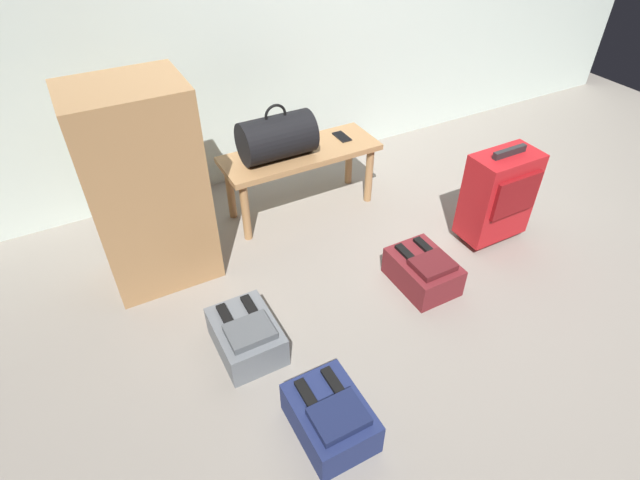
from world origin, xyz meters
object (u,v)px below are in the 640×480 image
object	(u,v)px
bench	(301,160)
backpack_grey	(247,336)
side_cabinet	(146,189)
backpack_maroon	(423,271)
backpack_navy	(331,417)
cell_phone	(342,137)
suitcase_upright_red	(499,195)
duffel_bag_black	(277,137)

from	to	relation	value
bench	backpack_grey	xyz separation A→B (m)	(-0.77, -0.94, -0.27)
bench	side_cabinet	xyz separation A→B (m)	(-0.97, -0.17, 0.19)
backpack_maroon	backpack_navy	bearing A→B (deg)	-148.92
bench	backpack_grey	size ratio (longest dim) A/B	2.63
bench	cell_phone	size ratio (longest dim) A/B	6.94
cell_phone	suitcase_upright_red	distance (m)	1.04
bench	suitcase_upright_red	world-z (taller)	suitcase_upright_red
suitcase_upright_red	backpack_grey	bearing A→B (deg)	-176.59
suitcase_upright_red	side_cabinet	distance (m)	1.98
backpack_navy	side_cabinet	distance (m)	1.45
side_cabinet	backpack_grey	bearing A→B (deg)	-75.57
backpack_grey	backpack_maroon	distance (m)	1.03
duffel_bag_black	cell_phone	world-z (taller)	duffel_bag_black
duffel_bag_black	backpack_navy	bearing A→B (deg)	-107.43
backpack_navy	suitcase_upright_red	bearing A→B (deg)	23.90
duffel_bag_black	side_cabinet	distance (m)	0.83
suitcase_upright_red	backpack_maroon	world-z (taller)	suitcase_upright_red
backpack_grey	backpack_navy	bearing A→B (deg)	-75.83
backpack_grey	cell_phone	bearing A→B (deg)	41.73
cell_phone	backpack_grey	world-z (taller)	cell_phone
bench	duffel_bag_black	size ratio (longest dim) A/B	2.27
bench	backpack_navy	size ratio (longest dim) A/B	2.63
backpack_grey	backpack_navy	world-z (taller)	same
cell_phone	backpack_navy	distance (m)	1.84
bench	backpack_maroon	size ratio (longest dim) A/B	2.63
side_cabinet	cell_phone	bearing A→B (deg)	8.83
bench	backpack_grey	distance (m)	1.24
cell_phone	backpack_grey	xyz separation A→B (m)	(-1.09, -0.97, -0.34)
backpack_maroon	side_cabinet	distance (m)	1.54
bench	side_cabinet	bearing A→B (deg)	-170.17
suitcase_upright_red	backpack_maroon	distance (m)	0.67
backpack_grey	backpack_maroon	xyz separation A→B (m)	(1.03, -0.03, 0.00)
bench	backpack_grey	bearing A→B (deg)	-129.37
suitcase_upright_red	backpack_maroon	xyz separation A→B (m)	(-0.62, -0.13, -0.23)
backpack_grey	backpack_maroon	world-z (taller)	same
suitcase_upright_red	backpack_navy	xyz separation A→B (m)	(-1.50, -0.67, -0.23)
suitcase_upright_red	backpack_maroon	size ratio (longest dim) A/B	1.64
suitcase_upright_red	backpack_navy	world-z (taller)	suitcase_upright_red
duffel_bag_black	backpack_grey	xyz separation A→B (m)	(-0.62, -0.94, -0.47)
bench	suitcase_upright_red	distance (m)	1.21
bench	backpack_navy	bearing A→B (deg)	-112.57
cell_phone	backpack_navy	size ratio (longest dim) A/B	0.38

